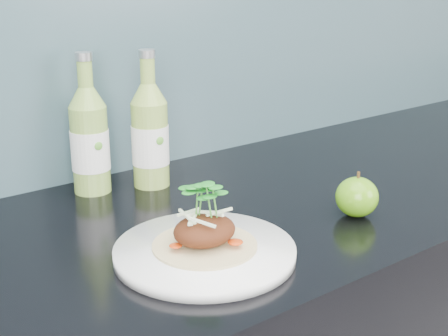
{
  "coord_description": "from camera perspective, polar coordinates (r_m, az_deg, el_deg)",
  "views": [
    {
      "loc": [
        -0.55,
        0.93,
        1.3
      ],
      "look_at": [
        -0.01,
        1.64,
        1.0
      ],
      "focal_mm": 50.0,
      "sensor_mm": 36.0,
      "label": 1
    }
  ],
  "objects": [
    {
      "name": "cider_bottle_right",
      "position": [
        1.14,
        -6.78,
        2.96
      ],
      "size": [
        0.07,
        0.07,
        0.25
      ],
      "rotation": [
        0.0,
        0.0,
        -0.07
      ],
      "color": "#8CAE48",
      "rests_on": "kitchen_counter"
    },
    {
      "name": "dinner_plate",
      "position": [
        0.88,
        -1.77,
        -7.65
      ],
      "size": [
        0.32,
        0.32,
        0.02
      ],
      "color": "white",
      "rests_on": "kitchen_counter"
    },
    {
      "name": "pork_taco",
      "position": [
        0.87,
        -1.8,
        -5.51
      ],
      "size": [
        0.15,
        0.15,
        0.1
      ],
      "color": "tan",
      "rests_on": "dinner_plate"
    },
    {
      "name": "green_apple",
      "position": [
        1.03,
        12.06,
        -2.6
      ],
      "size": [
        0.08,
        0.08,
        0.08
      ],
      "rotation": [
        0.0,
        0.0,
        -0.19
      ],
      "color": "#358A0F",
      "rests_on": "kitchen_counter"
    },
    {
      "name": "cider_bottle_left",
      "position": [
        1.13,
        -12.18,
        2.48
      ],
      "size": [
        0.09,
        0.09,
        0.25
      ],
      "rotation": [
        0.0,
        0.0,
        0.3
      ],
      "color": "#81A846",
      "rests_on": "kitchen_counter"
    }
  ]
}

